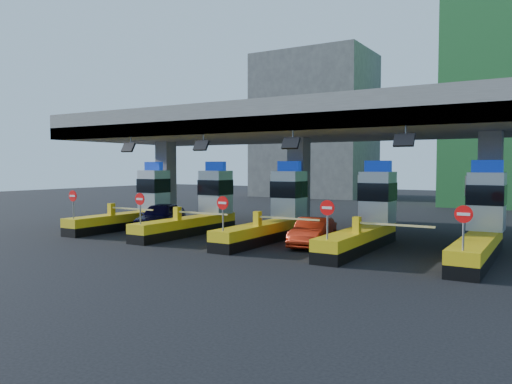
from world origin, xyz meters
The scene contains 10 objects.
ground centered at (0.00, 0.00, 0.00)m, with size 120.00×120.00×0.00m, color black.
toll_canopy centered at (0.00, 2.87, 6.13)m, with size 28.00×12.09×7.00m.
toll_lane_far_left centered at (-10.00, 0.28, 1.40)m, with size 4.43×8.00×4.16m.
toll_lane_left centered at (-5.00, 0.28, 1.40)m, with size 4.43×8.00×4.16m.
toll_lane_center centered at (0.00, 0.28, 1.40)m, with size 4.43×8.00×4.16m.
toll_lane_right centered at (5.00, 0.28, 1.40)m, with size 4.43×8.00×4.16m.
toll_lane_far_right centered at (10.00, 0.28, 1.40)m, with size 4.43×8.00×4.16m.
bg_building_concrete centered at (-14.00, 36.00, 9.00)m, with size 14.00×10.00×18.00m, color #4C4C49.
van centered at (-7.76, -0.06, 0.84)m, with size 1.97×4.91×1.67m, color black.
red_car centered at (2.61, -0.74, 0.68)m, with size 1.45×4.15×1.37m, color #B6230E.
Camera 1 is at (12.67, -22.76, 3.89)m, focal length 35.00 mm.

